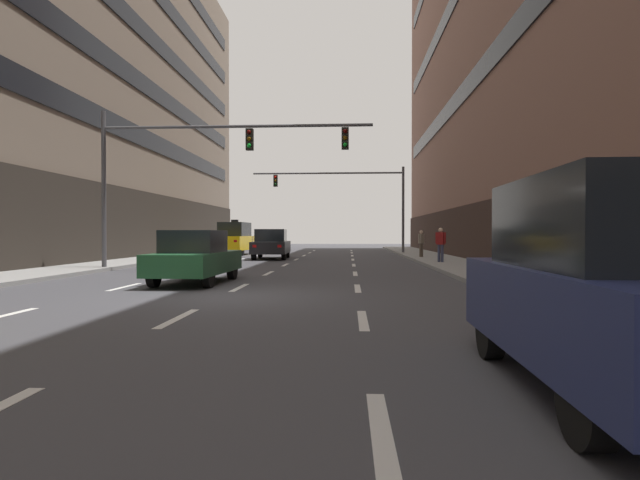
{
  "coord_description": "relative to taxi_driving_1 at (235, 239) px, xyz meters",
  "views": [
    {
      "loc": [
        2.97,
        -11.66,
        1.48
      ],
      "look_at": [
        0.92,
        24.69,
        1.01
      ],
      "focal_mm": 28.49,
      "sensor_mm": 36.0,
      "label": 1
    }
  ],
  "objects": [
    {
      "name": "ground_plane",
      "position": [
        4.92,
        -23.13,
        -1.12
      ],
      "size": [
        120.0,
        120.0,
        0.0
      ],
      "primitive_type": "plane",
      "color": "#424247"
    },
    {
      "name": "sidewalk_right",
      "position": [
        12.79,
        -23.13,
        -1.05
      ],
      "size": [
        2.9,
        80.0,
        0.14
      ],
      "primitive_type": "cube",
      "color": "gray",
      "rests_on": "ground"
    },
    {
      "name": "lane_stripe_l1_s3",
      "position": [
        1.71,
        -26.13,
        -1.11
      ],
      "size": [
        0.16,
        2.0,
        0.01
      ],
      "primitive_type": "cube",
      "color": "silver",
      "rests_on": "ground"
    },
    {
      "name": "lane_stripe_l1_s4",
      "position": [
        1.71,
        -21.13,
        -1.11
      ],
      "size": [
        0.16,
        2.0,
        0.01
      ],
      "primitive_type": "cube",
      "color": "silver",
      "rests_on": "ground"
    },
    {
      "name": "lane_stripe_l1_s5",
      "position": [
        1.71,
        -16.13,
        -1.11
      ],
      "size": [
        0.16,
        2.0,
        0.01
      ],
      "primitive_type": "cube",
      "color": "silver",
      "rests_on": "ground"
    },
    {
      "name": "lane_stripe_l1_s6",
      "position": [
        1.71,
        -11.13,
        -1.11
      ],
      "size": [
        0.16,
        2.0,
        0.01
      ],
      "primitive_type": "cube",
      "color": "silver",
      "rests_on": "ground"
    },
    {
      "name": "lane_stripe_l1_s7",
      "position": [
        1.71,
        -6.13,
        -1.11
      ],
      "size": [
        0.16,
        2.0,
        0.01
      ],
      "primitive_type": "cube",
      "color": "silver",
      "rests_on": "ground"
    },
    {
      "name": "lane_stripe_l1_s8",
      "position": [
        1.71,
        -1.13,
        -1.11
      ],
      "size": [
        0.16,
        2.0,
        0.01
      ],
      "primitive_type": "cube",
      "color": "silver",
      "rests_on": "ground"
    },
    {
      "name": "lane_stripe_l1_s9",
      "position": [
        1.71,
        3.87,
        -1.11
      ],
      "size": [
        0.16,
        2.0,
        0.01
      ],
      "primitive_type": "cube",
      "color": "silver",
      "rests_on": "ground"
    },
    {
      "name": "lane_stripe_l1_s10",
      "position": [
        1.71,
        8.87,
        -1.11
      ],
      "size": [
        0.16,
        2.0,
        0.01
      ],
      "primitive_type": "cube",
      "color": "silver",
      "rests_on": "ground"
    },
    {
      "name": "lane_stripe_l2_s3",
      "position": [
        4.92,
        -26.13,
        -1.11
      ],
      "size": [
        0.16,
        2.0,
        0.01
      ],
      "primitive_type": "cube",
      "color": "silver",
      "rests_on": "ground"
    },
    {
      "name": "lane_stripe_l2_s4",
      "position": [
        4.92,
        -21.13,
        -1.11
      ],
      "size": [
        0.16,
        2.0,
        0.01
      ],
      "primitive_type": "cube",
      "color": "silver",
      "rests_on": "ground"
    },
    {
      "name": "lane_stripe_l2_s5",
      "position": [
        4.92,
        -16.13,
        -1.11
      ],
      "size": [
        0.16,
        2.0,
        0.01
      ],
      "primitive_type": "cube",
      "color": "silver",
      "rests_on": "ground"
    },
    {
      "name": "lane_stripe_l2_s6",
      "position": [
        4.92,
        -11.13,
        -1.11
      ],
      "size": [
        0.16,
        2.0,
        0.01
      ],
      "primitive_type": "cube",
      "color": "silver",
      "rests_on": "ground"
    },
    {
      "name": "lane_stripe_l2_s7",
      "position": [
        4.92,
        -6.13,
        -1.11
      ],
      "size": [
        0.16,
        2.0,
        0.01
      ],
      "primitive_type": "cube",
      "color": "silver",
      "rests_on": "ground"
    },
    {
      "name": "lane_stripe_l2_s8",
      "position": [
        4.92,
        -1.13,
        -1.11
      ],
      "size": [
        0.16,
        2.0,
        0.01
      ],
      "primitive_type": "cube",
      "color": "silver",
      "rests_on": "ground"
    },
    {
      "name": "lane_stripe_l2_s9",
      "position": [
        4.92,
        3.87,
        -1.11
      ],
      "size": [
        0.16,
        2.0,
        0.01
      ],
      "primitive_type": "cube",
      "color": "silver",
      "rests_on": "ground"
    },
    {
      "name": "lane_stripe_l2_s10",
      "position": [
        4.92,
        8.87,
        -1.11
      ],
      "size": [
        0.16,
        2.0,
        0.01
      ],
      "primitive_type": "cube",
      "color": "silver",
      "rests_on": "ground"
    },
    {
      "name": "lane_stripe_l3_s2",
      "position": [
        8.13,
        -31.13,
        -1.11
      ],
      "size": [
        0.16,
        2.0,
        0.01
      ],
      "primitive_type": "cube",
      "color": "silver",
      "rests_on": "ground"
    },
    {
      "name": "lane_stripe_l3_s3",
      "position": [
        8.13,
        -26.13,
        -1.11
      ],
      "size": [
        0.16,
        2.0,
        0.01
      ],
      "primitive_type": "cube",
      "color": "silver",
      "rests_on": "ground"
    },
    {
      "name": "lane_stripe_l3_s4",
      "position": [
        8.13,
        -21.13,
        -1.11
      ],
      "size": [
        0.16,
        2.0,
        0.01
      ],
      "primitive_type": "cube",
      "color": "silver",
      "rests_on": "ground"
    },
    {
      "name": "lane_stripe_l3_s5",
      "position": [
        8.13,
        -16.13,
        -1.11
      ],
      "size": [
        0.16,
        2.0,
        0.01
      ],
      "primitive_type": "cube",
      "color": "silver",
      "rests_on": "ground"
    },
    {
      "name": "lane_stripe_l3_s6",
      "position": [
        8.13,
        -11.13,
        -1.11
      ],
      "size": [
        0.16,
        2.0,
        0.01
      ],
      "primitive_type": "cube",
      "color": "silver",
      "rests_on": "ground"
    },
    {
      "name": "lane_stripe_l3_s7",
      "position": [
        8.13,
        -6.13,
        -1.11
      ],
      "size": [
        0.16,
        2.0,
        0.01
      ],
      "primitive_type": "cube",
      "color": "silver",
      "rests_on": "ground"
    },
    {
      "name": "lane_stripe_l3_s8",
      "position": [
        8.13,
        -1.13,
        -1.11
      ],
      "size": [
        0.16,
        2.0,
        0.01
      ],
      "primitive_type": "cube",
      "color": "silver",
      "rests_on": "ground"
    },
    {
      "name": "lane_stripe_l3_s9",
      "position": [
        8.13,
        3.87,
        -1.11
      ],
      "size": [
        0.16,
        2.0,
        0.01
      ],
      "primitive_type": "cube",
      "color": "silver",
      "rests_on": "ground"
    },
    {
      "name": "lane_stripe_l3_s10",
      "position": [
        8.13,
        8.87,
        -1.11
      ],
      "size": [
        0.16,
        2.0,
        0.01
      ],
      "primitive_type": "cube",
      "color": "silver",
      "rests_on": "ground"
    },
    {
      "name": "taxi_driving_1",
      "position": [
        0.0,
        0.0,
        0.0
      ],
      "size": [
        2.16,
        4.72,
        2.43
      ],
      "color": "black",
      "rests_on": "ground"
    },
    {
      "name": "car_driving_2",
      "position": [
        3.36,
        -20.02,
        -0.34
      ],
      "size": [
        1.85,
        4.23,
        1.57
      ],
      "color": "black",
      "rests_on": "ground"
    },
    {
      "name": "car_driving_3",
      "position": [
        3.41,
        -5.54,
        -0.27
      ],
      "size": [
        2.14,
        4.68,
        1.72
      ],
      "color": "black",
      "rests_on": "ground"
    },
    {
      "name": "car_parked_0",
      "position": [
        10.29,
        -29.99,
        -0.12
      ],
      "size": [
        1.81,
        4.17,
        2.0
      ],
      "color": "black",
      "rests_on": "ground"
    },
    {
      "name": "traffic_signal_0",
      "position": [
        1.98,
        -15.0,
        3.44
      ],
      "size": [
        10.82,
        0.34,
        6.23
      ],
      "color": "#4C4C51",
      "rests_on": "sidewalk_left"
    },
    {
      "name": "traffic_signal_1",
      "position": [
        8.26,
        1.37,
        3.36
      ],
      "size": [
        10.78,
        0.35,
        6.06
      ],
      "color": "#4C4C51",
      "rests_on": "sidewalk_right"
    },
    {
      "name": "pedestrian_0",
      "position": [
        12.21,
        -10.7,
        -0.05
      ],
      "size": [
        0.44,
        0.36,
        1.61
      ],
      "color": "#383D59",
      "rests_on": "sidewalk_right"
    },
    {
      "name": "pedestrian_1",
      "position": [
        12.04,
        -5.54,
        -0.11
      ],
      "size": [
        0.37,
        0.43,
        1.52
      ],
      "color": "brown",
      "rests_on": "sidewalk_right"
    }
  ]
}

